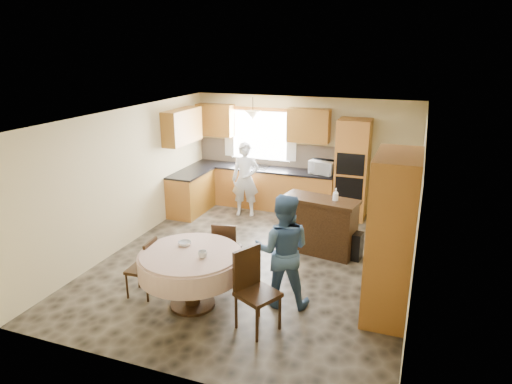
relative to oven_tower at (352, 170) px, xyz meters
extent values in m
cube|color=brown|center=(-1.15, -2.69, -1.06)|extent=(5.00, 6.00, 0.01)
cube|color=white|center=(-1.15, -2.69, 1.44)|extent=(5.00, 6.00, 0.01)
cube|color=#C7B67F|center=(-1.15, 0.31, 0.19)|extent=(5.00, 0.02, 2.50)
cube|color=#C7B67F|center=(-1.15, -5.69, 0.19)|extent=(5.00, 0.02, 2.50)
cube|color=#C7B67F|center=(-3.65, -2.69, 0.19)|extent=(0.02, 6.00, 2.50)
cube|color=#C7B67F|center=(1.35, -2.69, 0.19)|extent=(0.02, 6.00, 2.50)
cube|color=white|center=(-2.15, 0.29, 0.54)|extent=(1.40, 0.03, 1.10)
cube|color=white|center=(-2.90, 0.24, 0.59)|extent=(0.22, 0.02, 1.15)
cube|color=white|center=(-1.40, 0.24, 0.59)|extent=(0.22, 0.02, 1.15)
cube|color=orange|center=(-2.00, 0.01, -0.62)|extent=(3.30, 0.60, 0.88)
cube|color=black|center=(-2.00, 0.01, -0.16)|extent=(3.30, 0.64, 0.04)
cube|color=orange|center=(-3.35, -0.89, -0.62)|extent=(0.60, 1.20, 0.88)
cube|color=black|center=(-3.35, -0.89, -0.16)|extent=(0.64, 1.20, 0.04)
cube|color=tan|center=(-2.00, 0.30, 0.12)|extent=(3.30, 0.02, 0.55)
cube|color=#A86F2A|center=(-3.20, 0.15, 0.85)|extent=(0.85, 0.33, 0.72)
cube|color=#A86F2A|center=(-1.00, 0.15, 0.85)|extent=(0.90, 0.33, 0.72)
cube|color=#A86F2A|center=(-3.48, -0.89, 0.85)|extent=(0.33, 1.20, 0.72)
cube|color=orange|center=(0.00, 0.00, 0.00)|extent=(0.66, 0.62, 2.12)
cube|color=black|center=(0.00, -0.31, 0.19)|extent=(0.56, 0.01, 0.45)
cube|color=black|center=(0.00, -0.31, -0.31)|extent=(0.56, 0.01, 0.45)
cone|color=beige|center=(-2.15, -0.19, 1.06)|extent=(0.36, 0.36, 0.18)
cube|color=#37200F|center=(-0.24, -1.93, -0.59)|extent=(1.40, 0.76, 0.94)
cube|color=black|center=(0.35, -2.00, -0.82)|extent=(0.38, 0.29, 0.48)
cube|color=orange|center=(1.07, -3.50, 0.06)|extent=(0.59, 1.17, 2.24)
cylinder|color=#37200F|center=(-1.52, -4.31, -0.68)|extent=(0.21, 0.21, 0.76)
cylinder|color=#37200F|center=(-1.52, -4.31, -1.04)|extent=(0.64, 0.64, 0.04)
cylinder|color=beige|center=(-1.52, -4.31, -0.26)|extent=(1.39, 1.39, 0.05)
cylinder|color=beige|center=(-1.52, -4.31, -0.41)|extent=(1.45, 1.45, 0.30)
cube|color=#37200F|center=(-2.35, -4.30, -0.65)|extent=(0.41, 0.41, 0.05)
cube|color=#37200F|center=(-2.18, -4.29, -0.40)|extent=(0.06, 0.37, 0.46)
cylinder|color=#37200F|center=(-2.52, -4.46, -0.86)|extent=(0.03, 0.03, 0.39)
cylinder|color=#37200F|center=(-2.19, -4.46, -0.86)|extent=(0.03, 0.03, 0.39)
cylinder|color=#37200F|center=(-2.52, -4.13, -0.86)|extent=(0.03, 0.03, 0.39)
cylinder|color=#37200F|center=(-2.19, -4.13, -0.86)|extent=(0.03, 0.03, 0.39)
cube|color=#37200F|center=(-1.43, -3.30, -0.63)|extent=(0.47, 0.47, 0.05)
cube|color=#37200F|center=(-1.39, -3.48, -0.37)|extent=(0.38, 0.11, 0.48)
cylinder|color=#37200F|center=(-1.60, -3.47, -0.85)|extent=(0.03, 0.03, 0.41)
cylinder|color=#37200F|center=(-1.26, -3.47, -0.85)|extent=(0.03, 0.03, 0.41)
cylinder|color=#37200F|center=(-1.60, -3.13, -0.85)|extent=(0.03, 0.03, 0.41)
cylinder|color=#37200F|center=(-1.26, -3.13, -0.85)|extent=(0.03, 0.03, 0.41)
cube|color=#37200F|center=(-0.46, -4.52, -0.56)|extent=(0.63, 0.63, 0.06)
cube|color=#37200F|center=(-0.64, -4.42, -0.26)|extent=(0.25, 0.42, 0.56)
cylinder|color=#37200F|center=(-0.66, -4.72, -0.82)|extent=(0.04, 0.04, 0.48)
cylinder|color=#37200F|center=(-0.26, -4.72, -0.82)|extent=(0.04, 0.04, 0.48)
cylinder|color=#37200F|center=(-0.66, -4.32, -0.82)|extent=(0.04, 0.04, 0.48)
cylinder|color=#37200F|center=(-0.26, -4.32, -0.82)|extent=(0.04, 0.04, 0.48)
cube|color=gold|center=(1.32, -2.46, 0.74)|extent=(0.05, 0.63, 0.52)
cube|color=#AFC7CD|center=(1.29, -2.46, 0.74)|extent=(0.01, 0.52, 0.41)
imported|color=silver|center=(-0.62, -0.04, 0.01)|extent=(0.58, 0.44, 0.29)
imported|color=silver|center=(-2.16, -0.62, -0.26)|extent=(0.66, 0.51, 1.61)
imported|color=#3C5D84|center=(-0.35, -3.81, -0.24)|extent=(0.91, 0.77, 1.65)
imported|color=#B2B2B2|center=(-0.62, -1.93, -0.09)|extent=(0.30, 0.30, 0.06)
imported|color=silver|center=(0.02, -1.93, 0.02)|extent=(0.12, 0.12, 0.27)
imported|color=#B2B2B2|center=(-1.29, -4.40, -0.19)|extent=(0.14, 0.14, 0.10)
imported|color=#B2B2B2|center=(-1.70, -4.14, -0.21)|extent=(0.22, 0.22, 0.06)
camera|label=1|loc=(1.30, -9.36, 2.47)|focal=32.00mm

